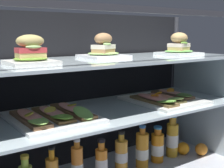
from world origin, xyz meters
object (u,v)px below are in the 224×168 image
(plated_roll_sandwich_left_of_center, at_px, (31,54))
(orange_fruit_near_left_post, at_px, (201,149))
(plated_roll_sandwich_far_right, at_px, (103,49))
(open_sandwich_tray_far_right, at_px, (53,116))
(juice_bottle_front_middle, at_px, (101,163))
(juice_bottle_front_right_end, at_px, (121,156))
(open_sandwich_tray_right_of_center, at_px, (164,99))
(juice_bottle_front_second, at_px, (142,150))
(orange_fruit_beside_bottles, at_px, (183,148))
(juice_bottle_front_left_end, at_px, (77,167))
(juice_bottle_front_fourth, at_px, (157,147))
(juice_bottle_back_right, at_px, (172,139))
(plated_roll_sandwich_center, at_px, (179,47))

(plated_roll_sandwich_left_of_center, distance_m, orange_fruit_near_left_post, 1.18)
(plated_roll_sandwich_far_right, relative_size, open_sandwich_tray_far_right, 0.52)
(juice_bottle_front_middle, height_order, juice_bottle_front_right_end, juice_bottle_front_right_end)
(open_sandwich_tray_far_right, height_order, open_sandwich_tray_right_of_center, open_sandwich_tray_right_of_center)
(juice_bottle_front_second, height_order, orange_fruit_beside_bottles, juice_bottle_front_second)
(plated_roll_sandwich_left_of_center, relative_size, orange_fruit_beside_bottles, 2.40)
(juice_bottle_front_right_end, bearing_deg, juice_bottle_front_left_end, 175.51)
(juice_bottle_front_right_end, bearing_deg, orange_fruit_near_left_post, -9.14)
(juice_bottle_front_fourth, distance_m, juice_bottle_back_right, 0.13)
(open_sandwich_tray_right_of_center, xyz_separation_m, juice_bottle_front_fourth, (-0.00, 0.04, -0.29))
(juice_bottle_front_fourth, xyz_separation_m, juice_bottle_back_right, (0.13, 0.01, 0.02))
(juice_bottle_front_fourth, bearing_deg, juice_bottle_front_middle, -178.28)
(juice_bottle_front_left_end, height_order, juice_bottle_back_right, juice_bottle_back_right)
(juice_bottle_front_left_end, height_order, orange_fruit_beside_bottles, juice_bottle_front_left_end)
(juice_bottle_front_second, bearing_deg, orange_fruit_beside_bottles, -1.80)
(juice_bottle_front_middle, height_order, orange_fruit_near_left_post, juice_bottle_front_middle)
(juice_bottle_front_left_end, height_order, juice_bottle_front_second, same)
(juice_bottle_front_right_end, xyz_separation_m, orange_fruit_beside_bottles, (0.46, -0.02, -0.06))
(open_sandwich_tray_far_right, xyz_separation_m, juice_bottle_front_middle, (0.25, 0.01, -0.28))
(juice_bottle_front_left_end, relative_size, juice_bottle_front_right_end, 1.02)
(juice_bottle_front_second, bearing_deg, plated_roll_sandwich_center, -5.61)
(plated_roll_sandwich_center, height_order, juice_bottle_front_fourth, plated_roll_sandwich_center)
(open_sandwich_tray_far_right, bearing_deg, open_sandwich_tray_right_of_center, -2.21)
(juice_bottle_front_middle, bearing_deg, juice_bottle_back_right, 2.18)
(plated_roll_sandwich_far_right, height_order, open_sandwich_tray_far_right, plated_roll_sandwich_far_right)
(juice_bottle_back_right, relative_size, orange_fruit_beside_bottles, 3.36)
(juice_bottle_front_left_end, distance_m, orange_fruit_beside_bottles, 0.70)
(juice_bottle_front_second, bearing_deg, orange_fruit_near_left_post, -11.62)
(plated_roll_sandwich_center, height_order, juice_bottle_front_left_end, plated_roll_sandwich_center)
(juice_bottle_front_second, bearing_deg, plated_roll_sandwich_far_right, 163.02)
(orange_fruit_beside_bottles, xyz_separation_m, orange_fruit_near_left_post, (0.08, -0.07, -0.00))
(orange_fruit_near_left_post, bearing_deg, plated_roll_sandwich_left_of_center, 178.17)
(plated_roll_sandwich_left_of_center, xyz_separation_m, plated_roll_sandwich_center, (0.85, 0.03, 0.00))
(open_sandwich_tray_right_of_center, distance_m, juice_bottle_front_left_end, 0.58)
(juice_bottle_front_fourth, relative_size, orange_fruit_near_left_post, 2.80)
(plated_roll_sandwich_center, bearing_deg, juice_bottle_front_right_end, 175.73)
(plated_roll_sandwich_far_right, distance_m, juice_bottle_front_fourth, 0.65)
(plated_roll_sandwich_left_of_center, relative_size, open_sandwich_tray_far_right, 0.46)
(juice_bottle_front_middle, xyz_separation_m, juice_bottle_front_right_end, (0.13, 0.01, 0.00))
(plated_roll_sandwich_left_of_center, relative_size, juice_bottle_front_left_end, 0.78)
(juice_bottle_front_right_end, bearing_deg, juice_bottle_back_right, 1.48)
(juice_bottle_front_middle, distance_m, orange_fruit_beside_bottles, 0.59)
(juice_bottle_front_left_end, bearing_deg, juice_bottle_front_second, -3.61)
(open_sandwich_tray_far_right, distance_m, juice_bottle_front_second, 0.59)
(open_sandwich_tray_far_right, relative_size, orange_fruit_beside_bottles, 5.24)
(juice_bottle_front_left_end, relative_size, orange_fruit_near_left_post, 3.15)
(plated_roll_sandwich_center, xyz_separation_m, orange_fruit_beside_bottles, (0.08, 0.01, -0.61))
(plated_roll_sandwich_left_of_center, xyz_separation_m, orange_fruit_beside_bottles, (0.93, 0.04, -0.61))
(orange_fruit_beside_bottles, bearing_deg, orange_fruit_near_left_post, -41.96)
(open_sandwich_tray_right_of_center, bearing_deg, juice_bottle_back_right, 22.31)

